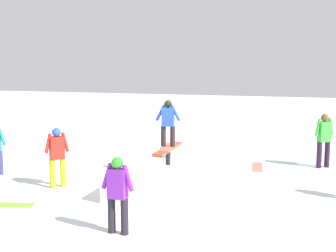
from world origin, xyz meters
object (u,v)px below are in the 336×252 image
object	(u,v)px
loose_snowboard_coral	(258,167)
loose_snowboard_lime	(6,205)
main_rider_on_rail	(168,124)
bystander_red	(57,154)
bystander_purple	(118,191)
bystander_green	(324,137)
backpack_on_snow	(165,152)
rail_feature	(168,152)

from	to	relation	value
loose_snowboard_coral	loose_snowboard_lime	xyz separation A→B (m)	(-5.40, 5.00, 0.00)
main_rider_on_rail	bystander_red	world-z (taller)	main_rider_on_rail
bystander_purple	loose_snowboard_coral	world-z (taller)	bystander_purple
main_rider_on_rail	bystander_green	distance (m)	4.84
loose_snowboard_lime	bystander_green	bearing A→B (deg)	-150.66
backpack_on_snow	main_rider_on_rail	bearing A→B (deg)	-109.05
rail_feature	backpack_on_snow	size ratio (longest dim) A/B	5.76
bystander_green	bystander_purple	bearing A→B (deg)	-154.85
bystander_red	bystander_purple	xyz separation A→B (m)	(-2.54, -2.73, -0.04)
bystander_red	loose_snowboard_coral	bearing A→B (deg)	-6.17
main_rider_on_rail	backpack_on_snow	world-z (taller)	main_rider_on_rail
loose_snowboard_lime	backpack_on_snow	xyz separation A→B (m)	(6.01, -1.89, 0.16)
bystander_red	loose_snowboard_lime	bearing A→B (deg)	-146.45
bystander_green	loose_snowboard_lime	world-z (taller)	bystander_green
main_rider_on_rail	bystander_purple	distance (m)	4.50
backpack_on_snow	bystander_green	bearing A→B (deg)	-38.36
loose_snowboard_lime	backpack_on_snow	world-z (taller)	backpack_on_snow
loose_snowboard_lime	backpack_on_snow	distance (m)	6.30
main_rider_on_rail	loose_snowboard_coral	bearing A→B (deg)	-59.69
bystander_green	loose_snowboard_coral	world-z (taller)	bystander_green
bystander_red	loose_snowboard_coral	distance (m)	6.02
bystander_red	loose_snowboard_lime	world-z (taller)	bystander_red
bystander_red	backpack_on_snow	distance (m)	4.66
bystander_green	backpack_on_snow	world-z (taller)	bystander_green
loose_snowboard_coral	backpack_on_snow	bearing A→B (deg)	-107.75
rail_feature	bystander_purple	xyz separation A→B (m)	(-4.44, -0.36, 0.14)
loose_snowboard_lime	backpack_on_snow	size ratio (longest dim) A/B	3.68
bystander_red	loose_snowboard_lime	size ratio (longest dim) A/B	1.23
rail_feature	bystander_purple	size ratio (longest dim) A/B	1.34
backpack_on_snow	bystander_purple	bearing A→B (deg)	-117.93
loose_snowboard_lime	bystander_purple	bearing A→B (deg)	152.69
main_rider_on_rail	loose_snowboard_lime	size ratio (longest dim) A/B	1.07
main_rider_on_rail	loose_snowboard_coral	xyz separation A→B (m)	(1.83, -2.29, -1.46)
loose_snowboard_lime	loose_snowboard_coral	bearing A→B (deg)	-144.28
rail_feature	backpack_on_snow	bearing A→B (deg)	18.53
bystander_green	bystander_purple	distance (m)	7.82
main_rider_on_rail	bystander_green	xyz separation A→B (m)	(2.38, -4.18, -0.55)
main_rider_on_rail	loose_snowboard_lime	distance (m)	4.71
bystander_purple	backpack_on_snow	size ratio (longest dim) A/B	4.30
bystander_red	bystander_purple	size ratio (longest dim) A/B	1.05
main_rider_on_rail	loose_snowboard_lime	xyz separation A→B (m)	(-3.57, 2.71, -1.46)
main_rider_on_rail	backpack_on_snow	size ratio (longest dim) A/B	3.93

